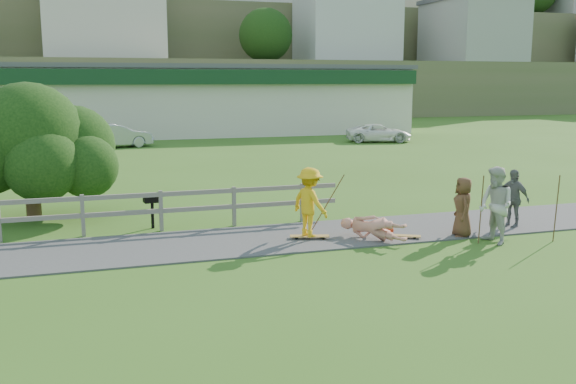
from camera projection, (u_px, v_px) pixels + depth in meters
name	position (u px, v px, depth m)	size (l,w,h in m)	color
ground	(267.00, 256.00, 14.75)	(260.00, 260.00, 0.00)	#37621C
path	(250.00, 240.00, 16.15)	(34.00, 3.00, 0.04)	#3C3C3F
fence	(57.00, 211.00, 16.33)	(15.05, 0.10, 1.10)	slate
strip_mall	(191.00, 99.00, 48.28)	(32.50, 10.75, 5.10)	beige
hillside	(103.00, 11.00, 97.91)	(220.00, 67.00, 47.50)	#545E37
skater_rider	(310.00, 206.00, 16.10)	(1.13, 0.65, 1.76)	gold
skater_fallen	(373.00, 228.00, 16.13)	(1.81, 0.43, 0.66)	tan
spectator_a	(496.00, 206.00, 15.74)	(0.93, 0.73, 1.92)	#B9BAB5
spectator_b	(513.00, 199.00, 17.50)	(0.95, 0.40, 1.62)	slate
spectator_c	(463.00, 207.00, 16.46)	(0.76, 0.50, 1.56)	brown
car_silver	(115.00, 136.00, 38.31)	(1.51, 4.34, 1.43)	#9FA2A7
car_white	(379.00, 133.00, 41.78)	(1.95, 4.23, 1.17)	white
tree	(31.00, 165.00, 18.53)	(5.01, 5.01, 3.17)	black
bbq	(152.00, 211.00, 17.48)	(0.44, 0.34, 0.96)	black
longboard_rider	(310.00, 238.00, 16.25)	(1.00, 0.24, 0.11)	olive
longboard_fallen	(403.00, 237.00, 16.33)	(0.88, 0.22, 0.10)	olive
helmet	(388.00, 230.00, 16.67)	(0.30, 0.30, 0.30)	#AD240A
pole_rider	(326.00, 200.00, 16.65)	(0.03, 0.03, 1.86)	brown
pole_spec_left	(481.00, 210.00, 15.79)	(0.03, 0.03, 1.71)	brown
pole_spec_right	(556.00, 208.00, 15.99)	(0.03, 0.03, 1.69)	brown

